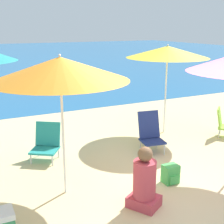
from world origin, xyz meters
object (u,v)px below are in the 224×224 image
Objects in this scene: beach_chair_lime at (224,123)px; beach_chair_navy at (150,132)px; beach_umbrella_orange at (60,69)px; beach_umbrella_yellow at (167,52)px; person_seated_near at (144,182)px; beach_chair_teal at (46,142)px; backpack_green at (171,174)px.

beach_chair_lime is 0.82× the size of beach_chair_navy.
beach_umbrella_orange is 4.64m from beach_chair_lime.
beach_umbrella_yellow reaches higher than person_seated_near.
beach_chair_navy is at bearing 138.54° from beach_chair_lime.
beach_chair_teal is (-4.17, 0.60, 0.01)m from beach_chair_lime.
beach_umbrella_orange reaches higher than beach_umbrella_yellow.
person_seated_near is 2.96× the size of backpack_green.
beach_umbrella_yellow is 2.31× the size of person_seated_near.
person_seated_near is at bearing -116.05° from beach_chair_navy.
backpack_green is at bearing -15.88° from beach_chair_teal.
beach_chair_navy is 2.64× the size of backpack_green.
person_seated_near is (-1.25, -1.78, -0.03)m from beach_chair_navy.
beach_chair_teal is (-2.09, 0.57, -0.07)m from beach_chair_navy.
beach_chair_lime is 4.21m from beach_chair_teal.
beach_chair_teal reaches higher than backpack_green.
beach_umbrella_orange reaches higher than backpack_green.
beach_umbrella_yellow reaches higher than backpack_green.
beach_chair_lime is 2.16× the size of backpack_green.
beach_chair_lime is 2.08m from beach_chair_navy.
beach_umbrella_orange is 2.18m from beach_chair_teal.
beach_chair_navy is at bearing 71.14° from backpack_green.
beach_umbrella_yellow is 6.82× the size of backpack_green.
person_seated_near is (0.83, -2.34, 0.04)m from beach_chair_teal.
beach_chair_teal is 2.28× the size of backpack_green.
beach_chair_lime is 3.77m from person_seated_near.
beach_umbrella_yellow is at bearing 57.04° from backpack_green.
beach_umbrella_yellow reaches higher than beach_chair_lime.
beach_chair_lime is (1.10, -0.91, -1.65)m from beach_umbrella_yellow.
beach_chair_navy is (-0.98, -0.88, -1.57)m from beach_umbrella_yellow.
beach_chair_navy is 1.46m from backpack_green.
person_seated_near is 0.93m from backpack_green.
backpack_green is (1.62, -1.92, -0.19)m from beach_chair_teal.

